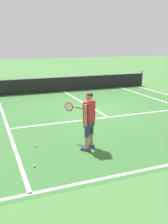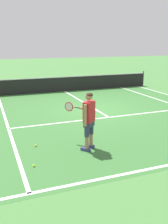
{
  "view_description": "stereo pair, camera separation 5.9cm",
  "coord_description": "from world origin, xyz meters",
  "views": [
    {
      "loc": [
        -4.82,
        -10.78,
        3.08
      ],
      "look_at": [
        -2.07,
        -3.85,
        1.05
      ],
      "focal_mm": 41.23,
      "sensor_mm": 36.0,
      "label": 1
    },
    {
      "loc": [
        -4.76,
        -10.8,
        3.08
      ],
      "look_at": [
        -2.07,
        -3.85,
        1.05
      ],
      "focal_mm": 41.23,
      "sensor_mm": 36.0,
      "label": 2
    }
  ],
  "objects": [
    {
      "name": "line_centre_service",
      "position": [
        0.0,
        1.75,
        0.0
      ],
      "size": [
        0.1,
        6.4,
        0.01
      ],
      "primitive_type": "cube",
      "color": "white",
      "rests_on": "ground"
    },
    {
      "name": "ground_plane",
      "position": [
        0.0,
        0.0,
        0.0
      ],
      "size": [
        80.0,
        80.0,
        0.0
      ],
      "primitive_type": "plane",
      "color": "#477F3D"
    },
    {
      "name": "tennis_ball_by_baseline",
      "position": [
        -3.5,
        -3.47,
        0.03
      ],
      "size": [
        0.07,
        0.07,
        0.07
      ],
      "primitive_type": "sphere",
      "color": "#CCE02D",
      "rests_on": "ground"
    },
    {
      "name": "tennis_player",
      "position": [
        -2.08,
        -4.23,
        0.99
      ],
      "size": [
        0.69,
        1.18,
        1.71
      ],
      "color": "navy",
      "rests_on": "ground"
    },
    {
      "name": "tennis_ball_near_feet",
      "position": [
        -3.8,
        -4.78,
        0.03
      ],
      "size": [
        0.07,
        0.07,
        0.07
      ],
      "primitive_type": "sphere",
      "color": "#CCE02D",
      "rests_on": "ground"
    },
    {
      "name": "line_singles_left",
      "position": [
        -4.12,
        -0.5,
        0.0
      ],
      "size": [
        0.1,
        10.9,
        0.01
      ],
      "primitive_type": "cube",
      "color": "white",
      "rests_on": "ground"
    },
    {
      "name": "court_inner_surface",
      "position": [
        0.0,
        -0.5,
        0.0
      ],
      "size": [
        10.98,
        11.3,
        0.0
      ],
      "primitive_type": "cube",
      "color": "#387033",
      "rests_on": "ground"
    },
    {
      "name": "tennis_net",
      "position": [
        0.0,
        4.95,
        0.5
      ],
      "size": [
        11.96,
        0.08,
        1.07
      ],
      "color": "#333338",
      "rests_on": "ground"
    },
    {
      "name": "line_service",
      "position": [
        0.0,
        -1.45,
        0.0
      ],
      "size": [
        8.23,
        0.1,
        0.01
      ],
      "primitive_type": "cube",
      "color": "white",
      "rests_on": "ground"
    }
  ]
}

